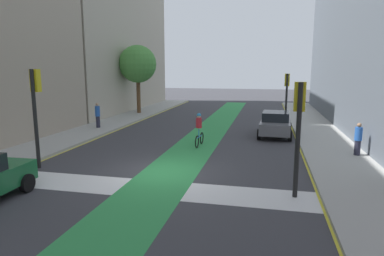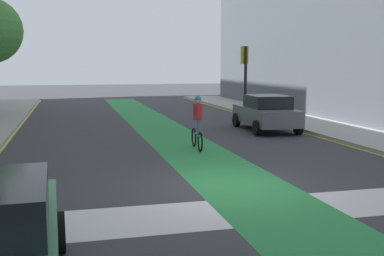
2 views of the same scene
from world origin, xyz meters
TOP-DOWN VIEW (x-y plane):
  - ground_plane at (0.00, 0.00)m, footprint 120.00×120.00m
  - bike_lane_paint at (0.33, 0.00)m, footprint 2.40×60.00m
  - crosswalk_band at (0.00, -2.00)m, footprint 12.00×1.80m
  - sidewalk_left at (-7.50, 0.00)m, footprint 3.00×60.00m
  - curb_stripe_left at (-6.00, 0.00)m, footprint 0.16×60.00m
  - sidewalk_right at (7.50, 0.00)m, footprint 3.00×60.00m
  - curb_stripe_right at (6.00, 0.00)m, footprint 0.16×60.00m
  - traffic_signal_near_right at (5.18, -1.56)m, footprint 0.35×0.52m
  - traffic_signal_near_left at (-5.38, -0.51)m, footprint 0.35×0.52m
  - traffic_signal_far_right at (5.57, 13.87)m, footprint 0.35×0.52m
  - car_grey_right_far at (4.72, 8.87)m, footprint 2.19×4.28m
  - cyclist_in_lane at (0.55, 4.97)m, footprint 0.32×1.73m
  - pedestrian_sidewalk_right_a at (8.45, 4.16)m, footprint 0.34×0.34m
  - pedestrian_sidewalk_left_a at (-7.42, 8.45)m, footprint 0.34×0.34m
  - street_tree_near at (-7.64, 16.74)m, footprint 3.44×3.44m

SIDE VIEW (x-z plane):
  - ground_plane at x=0.00m, z-range 0.00..0.00m
  - crosswalk_band at x=0.00m, z-range 0.00..0.01m
  - bike_lane_paint at x=0.33m, z-range 0.00..0.01m
  - curb_stripe_left at x=-6.00m, z-range 0.00..0.01m
  - curb_stripe_right at x=6.00m, z-range 0.00..0.01m
  - sidewalk_left at x=-7.50m, z-range 0.00..0.15m
  - sidewalk_right at x=7.50m, z-range 0.00..0.15m
  - car_grey_right_far at x=4.72m, z-range 0.02..1.59m
  - pedestrian_sidewalk_right_a at x=8.45m, z-range 0.16..1.72m
  - cyclist_in_lane at x=0.55m, z-range 0.04..1.90m
  - pedestrian_sidewalk_left_a at x=-7.42m, z-range 0.17..1.92m
  - traffic_signal_near_right at x=5.18m, z-range 0.78..4.60m
  - traffic_signal_far_right at x=5.57m, z-range 0.79..4.66m
  - traffic_signal_near_left at x=-5.38m, z-range 0.85..5.07m
  - street_tree_near at x=-7.64m, z-range 1.52..7.77m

